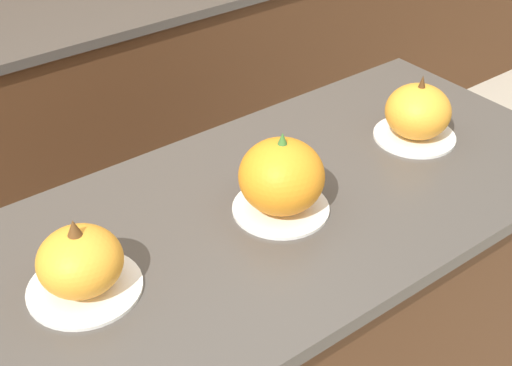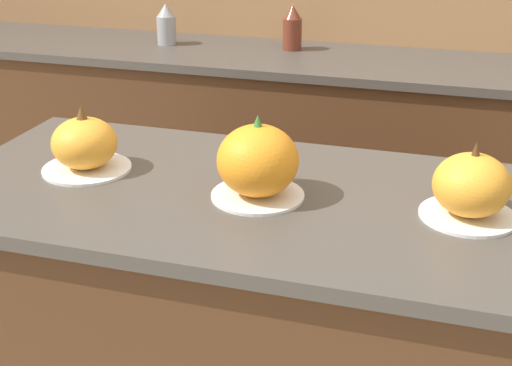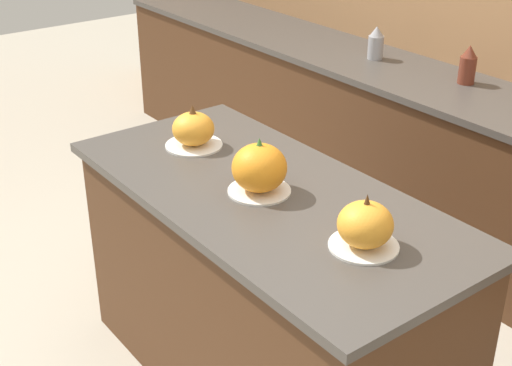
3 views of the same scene
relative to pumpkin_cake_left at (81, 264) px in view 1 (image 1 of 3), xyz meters
The scene contains 5 objects.
kitchen_island 0.70m from the pumpkin_cake_left, ahead, with size 1.62×0.75×0.89m.
back_counter 1.55m from the pumpkin_cake_left, 70.76° to the left, with size 6.00×0.60×0.89m.
pumpkin_cake_left is the anchor object (origin of this frame).
pumpkin_cake_center 0.48m from the pumpkin_cake_left, ahead, with size 0.22×0.22×0.21m.
pumpkin_cake_right 0.96m from the pumpkin_cake_left, ahead, with size 0.22×0.22×0.18m.
Camera 1 is at (-0.85, -1.02, 1.88)m, focal length 50.00 mm.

